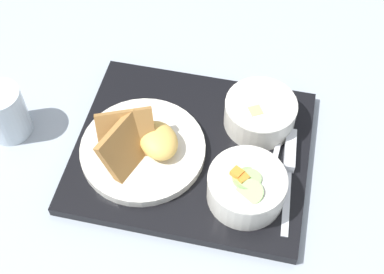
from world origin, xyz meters
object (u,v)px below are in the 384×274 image
(plate_main, at_px, (142,147))
(bowl_salad, at_px, (247,186))
(bowl_soup, at_px, (260,112))
(glass_water, at_px, (6,113))
(knife, at_px, (290,157))
(spoon, at_px, (273,165))

(plate_main, bearing_deg, bowl_salad, 162.98)
(bowl_soup, bearing_deg, bowl_salad, 86.96)
(plate_main, bearing_deg, glass_water, -6.41)
(bowl_soup, distance_m, glass_water, 0.43)
(bowl_salad, distance_m, plate_main, 0.18)
(knife, height_order, spoon, knife)
(knife, relative_size, spoon, 1.27)
(bowl_salad, relative_size, plate_main, 0.59)
(bowl_soup, distance_m, plate_main, 0.21)
(bowl_soup, height_order, plate_main, plate_main)
(bowl_salad, distance_m, spoon, 0.08)
(plate_main, height_order, knife, plate_main)
(spoon, height_order, glass_water, glass_water)
(bowl_salad, xyz_separation_m, bowl_soup, (-0.01, -0.15, -0.00))
(bowl_salad, xyz_separation_m, knife, (-0.06, -0.08, -0.02))
(glass_water, bearing_deg, plate_main, 173.59)
(knife, bearing_deg, plate_main, -84.18)
(bowl_salad, height_order, plate_main, plate_main)
(glass_water, bearing_deg, bowl_salad, 169.03)
(plate_main, xyz_separation_m, glass_water, (0.24, -0.03, 0.01))
(bowl_salad, xyz_separation_m, plate_main, (0.18, -0.05, -0.01))
(bowl_salad, height_order, bowl_soup, bowl_salad)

